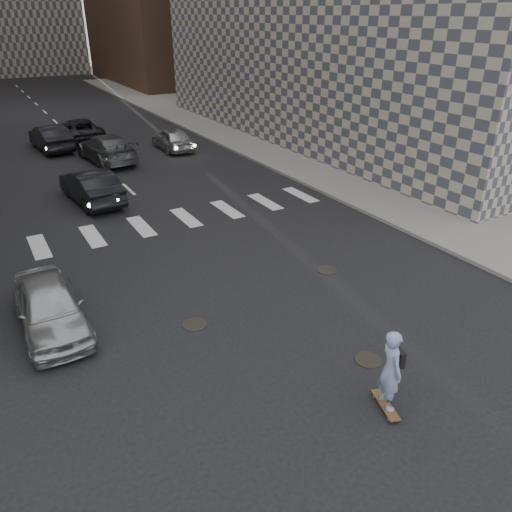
{
  "coord_description": "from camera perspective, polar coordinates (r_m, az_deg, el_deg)",
  "views": [
    {
      "loc": [
        -6.41,
        -9.96,
        7.99
      ],
      "look_at": [
        0.41,
        1.89,
        1.3
      ],
      "focal_mm": 35.0,
      "sensor_mm": 36.0,
      "label": 1
    }
  ],
  "objects": [
    {
      "name": "traffic_car_c",
      "position": [
        37.29,
        -19.57,
        13.43
      ],
      "size": [
        2.56,
        5.44,
        1.5
      ],
      "primitive_type": "imported",
      "rotation": [
        0.0,
        0.0,
        3.15
      ],
      "color": "black",
      "rests_on": "ground"
    },
    {
      "name": "ground",
      "position": [
        14.29,
        2.37,
        -7.95
      ],
      "size": [
        160.0,
        160.0,
        0.0
      ],
      "primitive_type": "plane",
      "color": "black",
      "rests_on": "ground"
    },
    {
      "name": "sidewalk_right",
      "position": [
        37.39,
        5.01,
        13.75
      ],
      "size": [
        13.0,
        80.0,
        0.15
      ],
      "primitive_type": "cube",
      "color": "gray",
      "rests_on": "ground"
    },
    {
      "name": "silver_sedan",
      "position": [
        14.89,
        -22.5,
        -5.41
      ],
      "size": [
        1.71,
        4.18,
        1.42
      ],
      "primitive_type": "imported",
      "rotation": [
        0.0,
        0.0,
        0.01
      ],
      "color": "#AEB0B5",
      "rests_on": "ground"
    },
    {
      "name": "traffic_car_d",
      "position": [
        33.29,
        -9.57,
        13.09
      ],
      "size": [
        1.72,
        4.19,
        1.42
      ],
      "primitive_type": "imported",
      "rotation": [
        0.0,
        0.0,
        3.13
      ],
      "color": "#B9BAC1",
      "rests_on": "ground"
    },
    {
      "name": "traffic_car_a",
      "position": [
        24.47,
        -18.34,
        7.59
      ],
      "size": [
        2.11,
        4.85,
        1.55
      ],
      "primitive_type": "imported",
      "rotation": [
        0.0,
        0.0,
        3.24
      ],
      "color": "black",
      "rests_on": "ground"
    },
    {
      "name": "manhole_b",
      "position": [
        14.41,
        -7.02,
        -7.77
      ],
      "size": [
        0.7,
        0.7,
        0.02
      ],
      "primitive_type": "cylinder",
      "color": "black",
      "rests_on": "ground"
    },
    {
      "name": "traffic_car_b",
      "position": [
        31.37,
        -16.75,
        11.73
      ],
      "size": [
        2.77,
        5.66,
        1.58
      ],
      "primitive_type": "imported",
      "rotation": [
        0.0,
        0.0,
        3.24
      ],
      "color": "#4F5256",
      "rests_on": "ground"
    },
    {
      "name": "manhole_c",
      "position": [
        17.35,
        8.11,
        -1.59
      ],
      "size": [
        0.7,
        0.7,
        0.02
      ],
      "primitive_type": "cylinder",
      "color": "black",
      "rests_on": "ground"
    },
    {
      "name": "manhole_a",
      "position": [
        13.32,
        12.72,
        -11.5
      ],
      "size": [
        0.7,
        0.7,
        0.02
      ],
      "primitive_type": "cylinder",
      "color": "black",
      "rests_on": "ground"
    },
    {
      "name": "skateboarder",
      "position": [
        11.37,
        15.16,
        -12.43
      ],
      "size": [
        0.66,
        1.06,
        2.06
      ],
      "rotation": [
        0.0,
        0.0,
        -0.31
      ],
      "color": "brown",
      "rests_on": "ground"
    },
    {
      "name": "traffic_car_e",
      "position": [
        35.27,
        -22.43,
        12.39
      ],
      "size": [
        2.14,
        4.97,
        1.59
      ],
      "primitive_type": "imported",
      "rotation": [
        0.0,
        0.0,
        3.24
      ],
      "color": "black",
      "rests_on": "ground"
    }
  ]
}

